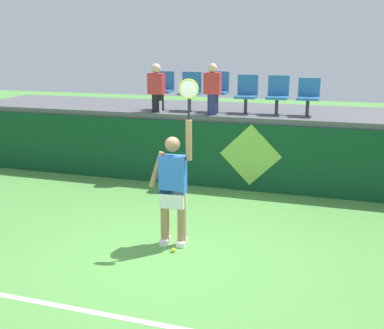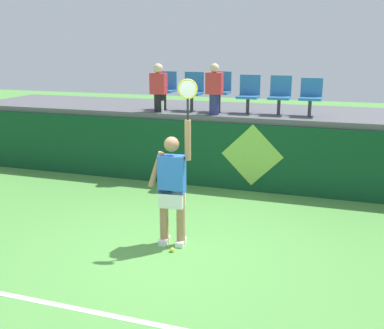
{
  "view_description": "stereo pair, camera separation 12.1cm",
  "coord_description": "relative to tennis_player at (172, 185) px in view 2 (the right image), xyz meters",
  "views": [
    {
      "loc": [
        2.06,
        -5.6,
        2.92
      ],
      "look_at": [
        -0.04,
        1.18,
        1.04
      ],
      "focal_mm": 42.27,
      "sensor_mm": 36.0,
      "label": 1
    },
    {
      "loc": [
        2.18,
        -5.56,
        2.92
      ],
      "look_at": [
        -0.04,
        1.18,
        1.04
      ],
      "focal_mm": 42.27,
      "sensor_mm": 36.0,
      "label": 2
    }
  ],
  "objects": [
    {
      "name": "water_bottle",
      "position": [
        -1.38,
        3.1,
        0.71
      ],
      "size": [
        0.06,
        0.06,
        0.26
      ],
      "primitive_type": "cylinder",
      "color": "white",
      "rests_on": "spectator_platform"
    },
    {
      "name": "ground_plane",
      "position": [
        0.07,
        -0.36,
        -0.93
      ],
      "size": [
        40.0,
        40.0,
        0.0
      ],
      "primitive_type": "plane",
      "color": "#519342"
    },
    {
      "name": "stadium_chair_2",
      "position": [
        -0.25,
        3.64,
        1.08
      ],
      "size": [
        0.44,
        0.42,
        0.86
      ],
      "color": "#38383D",
      "rests_on": "spectator_platform"
    },
    {
      "name": "stadium_chair_3",
      "position": [
        0.38,
        3.64,
        1.02
      ],
      "size": [
        0.44,
        0.42,
        0.8
      ],
      "color": "#38383D",
      "rests_on": "spectator_platform"
    },
    {
      "name": "spectator_1",
      "position": [
        -1.51,
        3.21,
        1.13
      ],
      "size": [
        0.34,
        0.21,
        1.04
      ],
      "color": "black",
      "rests_on": "spectator_platform"
    },
    {
      "name": "stadium_chair_1",
      "position": [
        -0.87,
        3.64,
        1.05
      ],
      "size": [
        0.44,
        0.42,
        0.84
      ],
      "color": "#38383D",
      "rests_on": "spectator_platform"
    },
    {
      "name": "tennis_player",
      "position": [
        0.0,
        0.0,
        0.0
      ],
      "size": [
        0.75,
        0.29,
        2.48
      ],
      "color": "white",
      "rests_on": "ground_plane"
    },
    {
      "name": "court_back_wall",
      "position": [
        0.07,
        3.0,
        -0.23
      ],
      "size": [
        13.09,
        0.2,
        1.39
      ],
      "primitive_type": "cube",
      "color": "#0F4223",
      "rests_on": "ground_plane"
    },
    {
      "name": "tennis_ball",
      "position": [
        0.09,
        -0.26,
        -0.9
      ],
      "size": [
        0.07,
        0.07,
        0.07
      ],
      "primitive_type": "sphere",
      "color": "#D1E533",
      "rests_on": "ground_plane"
    },
    {
      "name": "spectator_0",
      "position": [
        -0.25,
        3.17,
        1.13
      ],
      "size": [
        0.34,
        0.2,
        1.05
      ],
      "color": "navy",
      "rests_on": "spectator_platform"
    },
    {
      "name": "court_baseline_stripe",
      "position": [
        0.07,
        -1.99,
        -0.93
      ],
      "size": [
        11.78,
        0.08,
        0.01
      ],
      "primitive_type": "cube",
      "color": "white",
      "rests_on": "ground_plane"
    },
    {
      "name": "stadium_chair_0",
      "position": [
        -1.51,
        3.63,
        1.07
      ],
      "size": [
        0.44,
        0.42,
        0.84
      ],
      "color": "#38383D",
      "rests_on": "spectator_platform"
    },
    {
      "name": "spectator_platform",
      "position": [
        0.07,
        4.19,
        0.52
      ],
      "size": [
        13.09,
        2.47,
        0.12
      ],
      "primitive_type": "cube",
      "color": "#56565B",
      "rests_on": "court_back_wall"
    },
    {
      "name": "stadium_chair_5",
      "position": [
        1.66,
        3.63,
        1.01
      ],
      "size": [
        0.44,
        0.42,
        0.76
      ],
      "color": "#38383D",
      "rests_on": "spectator_platform"
    },
    {
      "name": "stadium_chair_4",
      "position": [
        1.03,
        3.64,
        1.02
      ],
      "size": [
        0.44,
        0.42,
        0.8
      ],
      "color": "#38383D",
      "rests_on": "spectator_platform"
    },
    {
      "name": "wall_signage_mount",
      "position": [
        0.63,
        2.9,
        -0.93
      ],
      "size": [
        1.27,
        0.01,
        1.4
      ],
      "color": "#0F4223",
      "rests_on": "ground_plane"
    }
  ]
}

